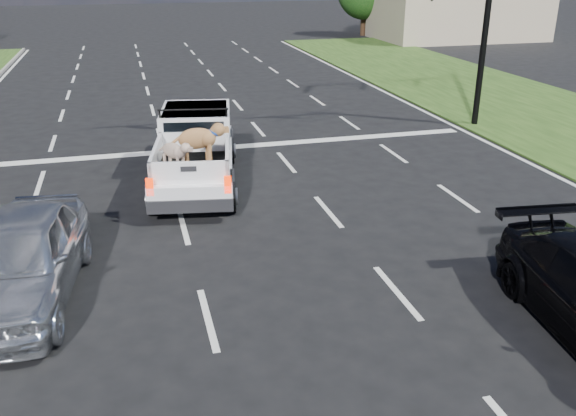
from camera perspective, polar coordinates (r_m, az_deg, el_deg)
ground at (r=10.96m, az=1.70°, el=-9.07°), size 160.00×160.00×0.00m
road_markings at (r=16.75m, az=-4.71°, el=2.35°), size 17.75×60.00×0.01m
building_right at (r=49.71m, az=15.62°, el=17.06°), size 12.00×7.00×3.60m
pickup_truck at (r=16.61m, az=-8.67°, el=5.47°), size 2.85×5.73×2.05m
silver_sedan at (r=11.78m, az=-23.79°, el=-4.35°), size 2.44×4.88×1.60m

